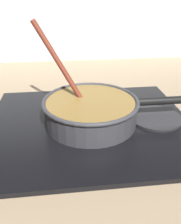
% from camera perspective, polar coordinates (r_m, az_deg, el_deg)
% --- Properties ---
extents(ground, '(2.40, 1.60, 0.04)m').
position_cam_1_polar(ground, '(0.60, -9.54, -10.63)').
color(ground, '#9E8466').
extents(backsplash_wall, '(2.40, 0.02, 0.55)m').
position_cam_1_polar(backsplash_wall, '(1.26, -9.50, 24.07)').
color(backsplash_wall, silver).
rests_on(backsplash_wall, ground).
extents(hob_plate, '(0.56, 0.48, 0.01)m').
position_cam_1_polar(hob_plate, '(0.67, 0.00, -2.90)').
color(hob_plate, black).
rests_on(hob_plate, ground).
extents(burner_ring, '(0.19, 0.19, 0.01)m').
position_cam_1_polar(burner_ring, '(0.67, 0.00, -2.16)').
color(burner_ring, '#592D0C').
rests_on(burner_ring, hob_plate).
extents(spare_burner, '(0.15, 0.15, 0.01)m').
position_cam_1_polar(spare_burner, '(0.71, 15.14, -1.27)').
color(spare_burner, '#262628').
rests_on(spare_burner, hob_plate).
extents(cooking_pan, '(0.42, 0.26, 0.26)m').
position_cam_1_polar(cooking_pan, '(0.65, 0.09, 0.45)').
color(cooking_pan, '#38383D').
rests_on(cooking_pan, hob_plate).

